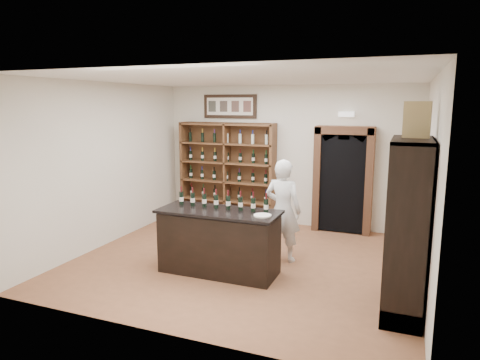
{
  "coord_description": "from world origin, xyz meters",
  "views": [
    {
      "loc": [
        2.43,
        -6.4,
        2.61
      ],
      "look_at": [
        -0.2,
        0.3,
        1.32
      ],
      "focal_mm": 32.0,
      "sensor_mm": 36.0,
      "label": 1
    }
  ],
  "objects_px": {
    "wine_shelf": "(228,172)",
    "wine_crate": "(417,120)",
    "counter_bottle_0": "(181,198)",
    "shopkeeper": "(283,210)",
    "tasting_counter": "(219,242)",
    "side_cabinet": "(408,255)"
  },
  "relations": [
    {
      "from": "wine_shelf",
      "to": "wine_crate",
      "type": "xyz_separation_m",
      "value": [
        3.82,
        -3.11,
        1.32
      ]
    },
    {
      "from": "side_cabinet",
      "to": "shopkeeper",
      "type": "bearing_deg",
      "value": 148.74
    },
    {
      "from": "wine_shelf",
      "to": "shopkeeper",
      "type": "xyz_separation_m",
      "value": [
        1.87,
        -2.04,
        -0.24
      ]
    },
    {
      "from": "shopkeeper",
      "to": "wine_crate",
      "type": "relative_size",
      "value": 3.92
    },
    {
      "from": "wine_shelf",
      "to": "side_cabinet",
      "type": "distance_m",
      "value": 5.02
    },
    {
      "from": "wine_shelf",
      "to": "shopkeeper",
      "type": "height_order",
      "value": "wine_shelf"
    },
    {
      "from": "tasting_counter",
      "to": "wine_crate",
      "type": "xyz_separation_m",
      "value": [
        2.72,
        -0.17,
        1.93
      ]
    },
    {
      "from": "wine_shelf",
      "to": "wine_crate",
      "type": "height_order",
      "value": "wine_crate"
    },
    {
      "from": "side_cabinet",
      "to": "wine_shelf",
      "type": "bearing_deg",
      "value": 139.79
    },
    {
      "from": "wine_shelf",
      "to": "wine_crate",
      "type": "distance_m",
      "value": 5.09
    },
    {
      "from": "tasting_counter",
      "to": "side_cabinet",
      "type": "height_order",
      "value": "side_cabinet"
    },
    {
      "from": "tasting_counter",
      "to": "shopkeeper",
      "type": "distance_m",
      "value": 1.23
    },
    {
      "from": "wine_shelf",
      "to": "shopkeeper",
      "type": "distance_m",
      "value": 2.78
    },
    {
      "from": "side_cabinet",
      "to": "shopkeeper",
      "type": "height_order",
      "value": "side_cabinet"
    },
    {
      "from": "wine_shelf",
      "to": "wine_crate",
      "type": "relative_size",
      "value": 5.01
    },
    {
      "from": "tasting_counter",
      "to": "wine_shelf",
      "type": "bearing_deg",
      "value": 110.56
    },
    {
      "from": "counter_bottle_0",
      "to": "wine_shelf",
      "type": "bearing_deg",
      "value": 97.72
    },
    {
      "from": "shopkeeper",
      "to": "side_cabinet",
      "type": "bearing_deg",
      "value": 155.49
    },
    {
      "from": "wine_shelf",
      "to": "counter_bottle_0",
      "type": "bearing_deg",
      "value": -82.28
    },
    {
      "from": "counter_bottle_0",
      "to": "tasting_counter",
      "type": "bearing_deg",
      "value": -10.12
    },
    {
      "from": "counter_bottle_0",
      "to": "shopkeeper",
      "type": "xyz_separation_m",
      "value": [
        1.49,
        0.76,
        -0.25
      ]
    },
    {
      "from": "wine_shelf",
      "to": "tasting_counter",
      "type": "xyz_separation_m",
      "value": [
        1.1,
        -2.93,
        -0.61
      ]
    }
  ]
}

